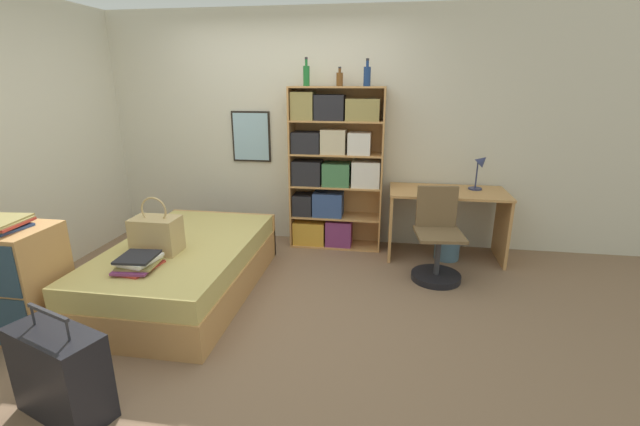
{
  "coord_description": "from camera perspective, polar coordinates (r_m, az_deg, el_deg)",
  "views": [
    {
      "loc": [
        1.14,
        -3.27,
        1.84
      ],
      "look_at": [
        0.58,
        0.19,
        0.75
      ],
      "focal_mm": 24.0,
      "sensor_mm": 36.0,
      "label": 1
    }
  ],
  "objects": [
    {
      "name": "ground_plane",
      "position": [
        3.92,
        -9.07,
        -10.95
      ],
      "size": [
        14.0,
        14.0,
        0.0
      ],
      "primitive_type": "plane",
      "color": "#84664C"
    },
    {
      "name": "wall_back",
      "position": [
        5.01,
        -4.18,
        11.02
      ],
      "size": [
        10.0,
        0.09,
        2.6
      ],
      "color": "beige",
      "rests_on": "ground_plane"
    },
    {
      "name": "wall_left",
      "position": [
        4.66,
        -35.91,
        7.35
      ],
      "size": [
        0.06,
        10.0,
        2.6
      ],
      "color": "beige",
      "rests_on": "ground_plane"
    },
    {
      "name": "bed",
      "position": [
        4.06,
        -17.44,
        -6.93
      ],
      "size": [
        1.15,
        1.94,
        0.47
      ],
      "color": "tan",
      "rests_on": "ground_plane"
    },
    {
      "name": "handbag",
      "position": [
        3.8,
        -20.96,
        -2.66
      ],
      "size": [
        0.38,
        0.24,
        0.48
      ],
      "color": "tan",
      "rests_on": "bed"
    },
    {
      "name": "book_stack_on_bed",
      "position": [
        3.55,
        -23.01,
        -6.08
      ],
      "size": [
        0.31,
        0.38,
        0.11
      ],
      "color": "#B2382D",
      "rests_on": "bed"
    },
    {
      "name": "suitcase",
      "position": [
        2.95,
        -31.3,
        -17.78
      ],
      "size": [
        0.63,
        0.44,
        0.66
      ],
      "color": "black",
      "rests_on": "ground_plane"
    },
    {
      "name": "dresser",
      "position": [
        3.91,
        -35.15,
        -7.48
      ],
      "size": [
        0.54,
        0.51,
        0.83
      ],
      "color": "tan",
      "rests_on": "ground_plane"
    },
    {
      "name": "magazine_pile_on_dresser",
      "position": [
        3.75,
        -36.81,
        -1.26
      ],
      "size": [
        0.32,
        0.38,
        0.07
      ],
      "color": "#334C84",
      "rests_on": "dresser"
    },
    {
      "name": "bookcase",
      "position": [
        4.76,
        1.52,
        5.94
      ],
      "size": [
        1.02,
        0.33,
        1.78
      ],
      "color": "tan",
      "rests_on": "ground_plane"
    },
    {
      "name": "bottle_green",
      "position": [
        4.71,
        -1.83,
        17.91
      ],
      "size": [
        0.07,
        0.07,
        0.29
      ],
      "color": "#1E6B2D",
      "rests_on": "bookcase"
    },
    {
      "name": "bottle_brown",
      "position": [
        4.71,
        2.63,
        17.45
      ],
      "size": [
        0.07,
        0.07,
        0.19
      ],
      "color": "brown",
      "rests_on": "bookcase"
    },
    {
      "name": "bottle_clear",
      "position": [
        4.61,
        6.3,
        17.74
      ],
      "size": [
        0.07,
        0.07,
        0.27
      ],
      "color": "navy",
      "rests_on": "bookcase"
    },
    {
      "name": "desk",
      "position": [
        4.73,
        16.51,
        0.25
      ],
      "size": [
        1.2,
        0.61,
        0.74
      ],
      "color": "tan",
      "rests_on": "ground_plane"
    },
    {
      "name": "desk_lamp",
      "position": [
        4.77,
        20.65,
        5.89
      ],
      "size": [
        0.19,
        0.14,
        0.39
      ],
      "color": "navy",
      "rests_on": "desk"
    },
    {
      "name": "desk_chair",
      "position": [
        4.26,
        15.31,
        -4.83
      ],
      "size": [
        0.47,
        0.47,
        0.88
      ],
      "color": "black",
      "rests_on": "ground_plane"
    },
    {
      "name": "waste_bin",
      "position": [
        4.8,
        16.57,
        -4.38
      ],
      "size": [
        0.26,
        0.26,
        0.26
      ],
      "color": "slate",
      "rests_on": "ground_plane"
    }
  ]
}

